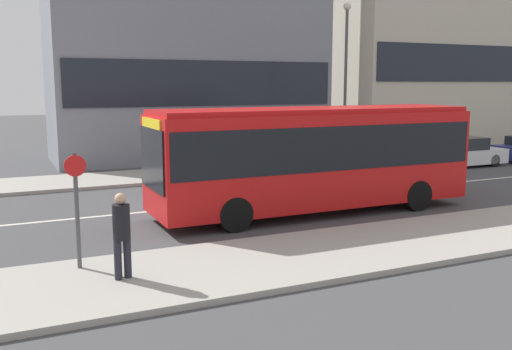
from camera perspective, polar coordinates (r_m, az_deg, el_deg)
ground_plane at (r=18.63m, az=-5.38°, el=-3.16°), size 120.00×120.00×0.00m
sidewalk_near at (r=13.08m, az=3.95°, el=-8.20°), size 44.00×3.50×0.13m
sidewalk_far at (r=24.50m, az=-10.30°, el=-0.14°), size 44.00×3.50×0.13m
lane_centerline at (r=18.63m, az=-5.38°, el=-3.15°), size 41.80×0.16×0.01m
apartment_block_left_tower at (r=31.04m, az=-6.65°, el=15.09°), size 14.29×5.31×14.42m
city_bus at (r=17.52m, az=5.75°, el=2.22°), size 10.07×2.62×3.23m
parked_car_0 at (r=29.10m, az=19.68°, el=2.10°), size 4.52×1.79×1.40m
pedestrian_near_stop at (r=11.52m, az=-13.29°, el=-5.41°), size 0.35×0.34×1.73m
bus_stop_sign at (r=12.32m, az=-17.51°, el=-2.48°), size 0.44×0.12×2.44m
street_lamp at (r=27.51m, az=8.97°, el=10.52°), size 0.36×0.36×7.51m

